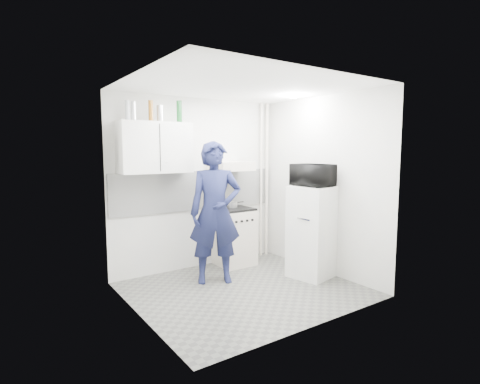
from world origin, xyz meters
TOP-DOWN VIEW (x-y plane):
  - floor at (0.00, 0.00)m, footprint 2.80×2.80m
  - ceiling at (0.00, 0.00)m, footprint 2.80×2.80m
  - wall_back at (0.00, 1.25)m, footprint 2.80×0.00m
  - wall_left at (-1.40, 0.00)m, footprint 0.00×2.60m
  - wall_right at (1.40, 0.00)m, footprint 0.00×2.60m
  - person at (-0.14, 0.49)m, footprint 0.83×0.71m
  - stove at (0.51, 1.00)m, footprint 0.55×0.55m
  - fridge at (1.10, -0.12)m, footprint 0.64×0.64m
  - stove_top at (0.51, 1.00)m, footprint 0.53×0.53m
  - saucepan at (0.51, 1.06)m, footprint 0.16×0.16m
  - microwave at (1.10, -0.12)m, footprint 0.57×0.39m
  - bottle_a at (-1.12, 1.07)m, footprint 0.06×0.06m
  - bottle_b at (-1.04, 1.07)m, footprint 0.07×0.07m
  - bottle_d at (-0.80, 1.07)m, footprint 0.06×0.06m
  - canister_a at (-0.67, 1.07)m, footprint 0.09×0.09m
  - bottle_e at (-0.37, 1.07)m, footprint 0.08×0.08m
  - upper_cabinet at (-0.75, 1.07)m, footprint 1.00×0.35m
  - range_hood at (0.45, 1.00)m, footprint 0.60×0.50m
  - backsplash at (0.00, 1.24)m, footprint 2.74×0.03m
  - pipe_a at (1.30, 1.17)m, footprint 0.05×0.05m
  - pipe_b at (1.18, 1.17)m, footprint 0.04×0.04m
  - ceiling_spot_fixture at (1.00, 0.20)m, footprint 0.10×0.10m

SIDE VIEW (x-z plane):
  - floor at x=0.00m, z-range 0.00..0.00m
  - stove at x=0.51m, z-range 0.00..0.88m
  - fridge at x=1.10m, z-range 0.00..1.31m
  - stove_top at x=0.51m, z-range 0.88..0.91m
  - saucepan at x=0.51m, z-range 0.91..1.00m
  - person at x=-0.14m, z-range 0.00..1.94m
  - backsplash at x=0.00m, z-range 0.90..1.50m
  - wall_left at x=-1.40m, z-range 0.00..2.60m
  - wall_right at x=1.40m, z-range 0.00..2.60m
  - pipe_a at x=1.30m, z-range 0.00..2.60m
  - pipe_b at x=1.18m, z-range 0.00..2.60m
  - wall_back at x=0.00m, z-range -0.10..2.70m
  - microwave at x=1.10m, z-range 1.31..1.62m
  - range_hood at x=0.45m, z-range 1.50..1.64m
  - upper_cabinet at x=-0.75m, z-range 1.50..2.20m
  - canister_a at x=-0.67m, z-range 2.20..2.43m
  - bottle_b at x=-1.04m, z-range 2.20..2.45m
  - bottle_a at x=-1.12m, z-range 2.20..2.46m
  - bottle_d at x=-0.80m, z-range 2.20..2.48m
  - bottle_e at x=-0.37m, z-range 2.20..2.51m
  - ceiling_spot_fixture at x=1.00m, z-range 2.56..2.58m
  - ceiling at x=0.00m, z-range 2.60..2.60m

